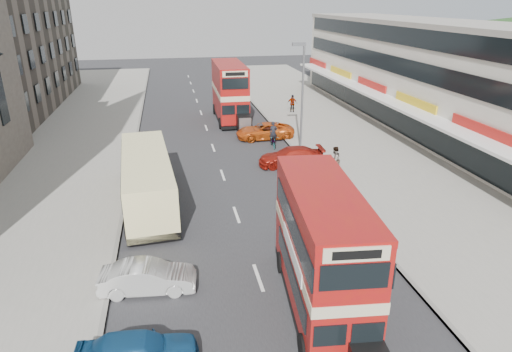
{
  "coord_description": "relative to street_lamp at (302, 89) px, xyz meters",
  "views": [
    {
      "loc": [
        -3.16,
        -13.43,
        10.92
      ],
      "look_at": [
        0.65,
        5.78,
        3.11
      ],
      "focal_mm": 30.99,
      "sensor_mm": 36.0,
      "label": 1
    }
  ],
  "objects": [
    {
      "name": "commercial_row",
      "position": [
        13.42,
        4.0,
        -0.09
      ],
      "size": [
        9.9,
        46.2,
        9.3
      ],
      "color": "beige",
      "rests_on": "ground"
    },
    {
      "name": "ground",
      "position": [
        -6.52,
        -18.0,
        -4.78
      ],
      "size": [
        160.0,
        160.0,
        0.0
      ],
      "primitive_type": "plane",
      "color": "#28282B",
      "rests_on": "ground"
    },
    {
      "name": "bus_main",
      "position": [
        -4.6,
        -18.2,
        -2.34
      ],
      "size": [
        3.06,
        8.63,
        4.65
      ],
      "rotation": [
        0.0,
        0.0,
        3.04
      ],
      "color": "black",
      "rests_on": "ground"
    },
    {
      "name": "car_left_front",
      "position": [
        -11.03,
        -16.0,
        -4.16
      ],
      "size": [
        3.9,
        1.68,
        1.25
      ],
      "primitive_type": "imported",
      "rotation": [
        0.0,
        0.0,
        1.48
      ],
      "color": "beige",
      "rests_on": "ground"
    },
    {
      "name": "pavement_left",
      "position": [
        -18.52,
        2.0,
        -4.71
      ],
      "size": [
        12.0,
        90.0,
        0.15
      ],
      "primitive_type": "cube",
      "color": "gray",
      "rests_on": "ground"
    },
    {
      "name": "car_left_near",
      "position": [
        -11.24,
        -20.12,
        -4.13
      ],
      "size": [
        3.91,
        1.73,
        1.31
      ],
      "primitive_type": "imported",
      "rotation": [
        0.0,
        0.0,
        1.52
      ],
      "color": "navy",
      "rests_on": "ground"
    },
    {
      "name": "car_right_a",
      "position": [
        -1.55,
        -3.11,
        -4.12
      ],
      "size": [
        4.66,
        2.09,
        1.33
      ],
      "primitive_type": "imported",
      "rotation": [
        0.0,
        0.0,
        -1.62
      ],
      "color": "maroon",
      "rests_on": "ground"
    },
    {
      "name": "kerb_left",
      "position": [
        -12.62,
        2.0,
        -4.71
      ],
      "size": [
        0.2,
        90.0,
        0.16
      ],
      "primitive_type": "cube",
      "color": "gray",
      "rests_on": "ground"
    },
    {
      "name": "pedestrian_near",
      "position": [
        0.8,
        -5.4,
        -3.71
      ],
      "size": [
        0.82,
        0.77,
        1.85
      ],
      "primitive_type": "imported",
      "rotation": [
        0.0,
        0.0,
        3.75
      ],
      "color": "gray",
      "rests_on": "pavement_right"
    },
    {
      "name": "pedestrian_far",
      "position": [
        2.74,
        12.0,
        -3.76
      ],
      "size": [
        1.1,
        0.66,
        1.75
      ],
      "primitive_type": "imported",
      "rotation": [
        0.0,
        0.0,
        -0.24
      ],
      "color": "gray",
      "rests_on": "pavement_right"
    },
    {
      "name": "cyclist",
      "position": [
        -1.79,
        1.29,
        -4.1
      ],
      "size": [
        0.69,
        1.81,
        2.06
      ],
      "rotation": [
        0.0,
        0.0,
        -0.04
      ],
      "color": "gray",
      "rests_on": "ground"
    },
    {
      "name": "coach",
      "position": [
        -11.23,
        -7.56,
        -3.21
      ],
      "size": [
        3.3,
        10.25,
        2.67
      ],
      "rotation": [
        0.0,
        0.0,
        0.08
      ],
      "color": "black",
      "rests_on": "ground"
    },
    {
      "name": "street_lamp",
      "position": [
        0.0,
        0.0,
        0.0
      ],
      "size": [
        1.0,
        0.2,
        8.12
      ],
      "color": "slate",
      "rests_on": "ground"
    },
    {
      "name": "pavement_right",
      "position": [
        5.48,
        2.0,
        -4.71
      ],
      "size": [
        12.0,
        90.0,
        0.15
      ],
      "primitive_type": "cube",
      "color": "gray",
      "rests_on": "ground"
    },
    {
      "name": "kerb_right",
      "position": [
        -0.42,
        2.0,
        -4.71
      ],
      "size": [
        0.2,
        90.0,
        0.16
      ],
      "primitive_type": "cube",
      "color": "gray",
      "rests_on": "ground"
    },
    {
      "name": "road_surface",
      "position": [
        -6.52,
        2.0,
        -4.78
      ],
      "size": [
        12.0,
        90.0,
        0.01
      ],
      "primitive_type": "cube",
      "color": "#28282B",
      "rests_on": "ground"
    },
    {
      "name": "bus_second",
      "position": [
        -3.93,
        10.41,
        -2.02
      ],
      "size": [
        2.74,
        9.56,
        5.25
      ],
      "rotation": [
        0.0,
        0.0,
        3.13
      ],
      "color": "black",
      "rests_on": "ground"
    },
    {
      "name": "car_right_b",
      "position": [
        -1.96,
        3.65,
        -4.12
      ],
      "size": [
        4.82,
        2.23,
        1.34
      ],
      "primitive_type": "imported",
      "rotation": [
        0.0,
        0.0,
        -1.57
      ],
      "color": "#D05314",
      "rests_on": "ground"
    }
  ]
}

